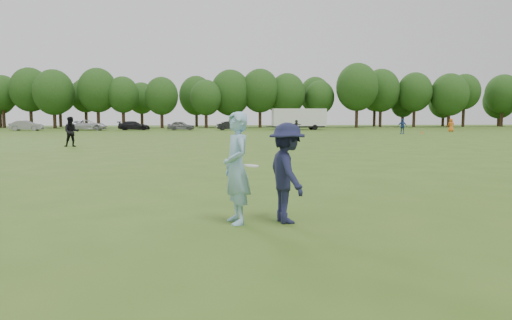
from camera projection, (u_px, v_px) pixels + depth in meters
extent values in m
plane|color=#365818|center=(298.00, 221.00, 8.78)|extent=(200.00, 200.00, 0.00)
imported|color=#8CBDD9|center=(236.00, 168.00, 8.50)|extent=(0.67, 0.86, 2.10)
imported|color=#1A1D3B|center=(287.00, 173.00, 8.60)|extent=(0.90, 1.33, 1.89)
imported|color=black|center=(71.00, 132.00, 30.27)|extent=(1.13, 0.98, 2.00)
imported|color=navy|center=(402.00, 126.00, 52.59)|extent=(1.08, 0.97, 1.77)
imported|color=orange|center=(451.00, 125.00, 60.03)|extent=(1.01, 0.83, 1.77)
imported|color=black|center=(296.00, 125.00, 63.70)|extent=(1.51, 0.93, 1.56)
imported|color=gray|center=(26.00, 126.00, 64.92)|extent=(4.45, 1.70, 1.45)
imported|color=silver|center=(87.00, 125.00, 65.96)|extent=(5.58, 2.75, 1.52)
imported|color=black|center=(134.00, 126.00, 67.60)|extent=(4.64, 1.96, 1.34)
imported|color=slate|center=(181.00, 126.00, 67.14)|extent=(4.04, 1.89, 1.34)
imported|color=black|center=(230.00, 126.00, 67.49)|extent=(4.11, 1.88, 1.31)
cone|color=#E9480C|center=(422.00, 132.00, 54.33)|extent=(0.28, 0.28, 0.30)
cylinder|color=white|center=(251.00, 166.00, 8.21)|extent=(0.33, 0.33, 0.05)
cube|color=white|center=(299.00, 117.00, 69.06)|extent=(8.00, 2.50, 2.60)
cube|color=black|center=(299.00, 127.00, 69.19)|extent=(7.60, 2.30, 0.25)
cylinder|color=black|center=(286.00, 127.00, 67.72)|extent=(0.80, 0.25, 0.80)
cylinder|color=black|center=(283.00, 127.00, 70.20)|extent=(0.80, 0.25, 0.80)
cylinder|color=black|center=(315.00, 127.00, 68.20)|extent=(0.80, 0.25, 0.80)
cylinder|color=black|center=(311.00, 127.00, 70.68)|extent=(0.80, 0.25, 0.80)
cube|color=#333333|center=(270.00, 126.00, 68.70)|extent=(1.20, 0.15, 0.12)
cylinder|color=#332114|center=(4.00, 117.00, 81.44)|extent=(0.56, 0.56, 3.91)
ellipsoid|color=#1D3B13|center=(3.00, 93.00, 81.03)|extent=(5.47, 5.47, 6.29)
cylinder|color=#332114|center=(31.00, 117.00, 80.28)|extent=(0.56, 0.56, 3.83)
ellipsoid|color=#1D3B13|center=(30.00, 90.00, 79.83)|extent=(6.75, 6.75, 7.76)
cylinder|color=#332114|center=(55.00, 119.00, 77.92)|extent=(0.56, 0.56, 3.25)
ellipsoid|color=#1D3B13|center=(54.00, 92.00, 77.49)|extent=(6.76, 6.76, 7.78)
cylinder|color=#332114|center=(98.00, 117.00, 79.09)|extent=(0.56, 0.56, 3.71)
ellipsoid|color=#1D3B13|center=(97.00, 90.00, 78.64)|extent=(6.68, 6.68, 7.68)
cylinder|color=#332114|center=(124.00, 118.00, 79.19)|extent=(0.56, 0.56, 3.46)
ellipsoid|color=#1D3B13|center=(123.00, 95.00, 78.81)|extent=(5.49, 5.49, 6.31)
cylinder|color=#332114|center=(162.00, 119.00, 79.79)|extent=(0.56, 0.56, 3.14)
ellipsoid|color=#1D3B13|center=(161.00, 96.00, 79.41)|extent=(5.78, 5.78, 6.64)
cylinder|color=#332114|center=(206.00, 119.00, 80.39)|extent=(0.56, 0.56, 3.01)
ellipsoid|color=#1D3B13|center=(206.00, 98.00, 80.02)|extent=(5.46, 5.46, 6.28)
cylinder|color=#332114|center=(231.00, 119.00, 83.22)|extent=(0.56, 0.56, 3.23)
ellipsoid|color=#1D3B13|center=(230.00, 93.00, 82.77)|extent=(7.29, 7.29, 8.38)
cylinder|color=#332114|center=(260.00, 117.00, 83.69)|extent=(0.56, 0.56, 3.77)
ellipsoid|color=#1D3B13|center=(260.00, 91.00, 83.23)|extent=(6.95, 6.95, 8.00)
cylinder|color=#332114|center=(287.00, 118.00, 84.85)|extent=(0.56, 0.56, 3.33)
ellipsoid|color=#1D3B13|center=(287.00, 94.00, 84.43)|extent=(6.71, 6.71, 7.71)
cylinder|color=#332114|center=(319.00, 119.00, 85.79)|extent=(0.56, 0.56, 3.22)
ellipsoid|color=#1D3B13|center=(319.00, 98.00, 85.41)|extent=(5.54, 5.54, 6.37)
cylinder|color=#332114|center=(357.00, 116.00, 83.52)|extent=(0.56, 0.56, 4.15)
ellipsoid|color=#1D3B13|center=(357.00, 87.00, 83.02)|extent=(7.59, 7.59, 8.73)
cylinder|color=#332114|center=(380.00, 117.00, 87.66)|extent=(0.56, 0.56, 3.95)
ellipsoid|color=#1D3B13|center=(381.00, 90.00, 87.18)|extent=(7.16, 7.16, 8.24)
cylinder|color=#332114|center=(414.00, 117.00, 86.97)|extent=(0.56, 0.56, 3.90)
ellipsoid|color=#1D3B13|center=(415.00, 92.00, 86.52)|extent=(6.49, 6.49, 7.46)
cylinder|color=#332114|center=(448.00, 119.00, 86.48)|extent=(0.56, 0.56, 3.16)
ellipsoid|color=#1D3B13|center=(449.00, 95.00, 86.04)|extent=(6.99, 6.99, 8.04)
cylinder|color=#332114|center=(463.00, 116.00, 89.30)|extent=(0.56, 0.56, 4.29)
ellipsoid|color=#1D3B13|center=(464.00, 92.00, 88.85)|extent=(6.02, 6.02, 6.93)
cylinder|color=#332114|center=(502.00, 117.00, 91.88)|extent=(0.56, 0.56, 3.68)
ellipsoid|color=#1D3B13|center=(503.00, 94.00, 91.43)|extent=(6.78, 6.78, 7.80)
cylinder|color=#332114|center=(0.00, 119.00, 84.37)|extent=(0.56, 0.56, 3.25)
cylinder|color=#332114|center=(60.00, 118.00, 88.39)|extent=(0.56, 0.56, 3.62)
ellipsoid|color=#1D3B13|center=(60.00, 95.00, 87.99)|extent=(5.80, 5.80, 6.67)
cylinder|color=#332114|center=(86.00, 118.00, 86.48)|extent=(0.56, 0.56, 3.61)
ellipsoid|color=#1D3B13|center=(85.00, 95.00, 86.08)|extent=(5.58, 5.58, 6.42)
cylinder|color=#332114|center=(142.00, 118.00, 88.15)|extent=(0.56, 0.56, 3.29)
ellipsoid|color=#1D3B13|center=(142.00, 98.00, 87.78)|extent=(5.30, 5.30, 6.09)
cylinder|color=#332114|center=(197.00, 118.00, 90.76)|extent=(0.56, 0.56, 3.28)
ellipsoid|color=#1D3B13|center=(196.00, 96.00, 90.33)|extent=(6.78, 6.78, 7.79)
cylinder|color=#332114|center=(232.00, 119.00, 90.00)|extent=(0.56, 0.56, 3.11)
ellipsoid|color=#1D3B13|center=(232.00, 99.00, 89.63)|extent=(5.34, 5.34, 6.14)
cylinder|color=#332114|center=(278.00, 118.00, 92.41)|extent=(0.56, 0.56, 3.50)
ellipsoid|color=#1D3B13|center=(278.00, 99.00, 92.05)|extent=(4.82, 4.82, 5.54)
cylinder|color=#332114|center=(315.00, 117.00, 93.84)|extent=(0.56, 0.56, 3.80)
ellipsoid|color=#1D3B13|center=(315.00, 95.00, 93.40)|extent=(6.34, 6.34, 7.29)
cylinder|color=#332114|center=(374.00, 117.00, 93.43)|extent=(0.56, 0.56, 3.84)
ellipsoid|color=#1D3B13|center=(375.00, 97.00, 93.05)|extent=(5.09, 5.09, 5.86)
cylinder|color=#332114|center=(402.00, 120.00, 92.95)|extent=(0.56, 0.56, 2.58)
ellipsoid|color=#1D3B13|center=(403.00, 104.00, 92.63)|extent=(4.86, 4.86, 5.59)
cylinder|color=#332114|center=(443.00, 120.00, 95.41)|extent=(0.56, 0.56, 2.62)
ellipsoid|color=#1D3B13|center=(444.00, 101.00, 95.04)|extent=(6.11, 6.11, 7.02)
cylinder|color=#332114|center=(498.00, 120.00, 95.36)|extent=(0.56, 0.56, 2.54)
ellipsoid|color=#1D3B13|center=(499.00, 101.00, 94.98)|extent=(6.47, 6.47, 7.44)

